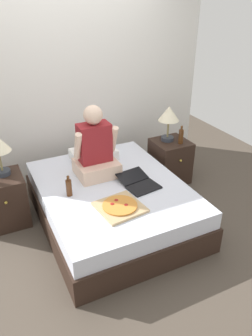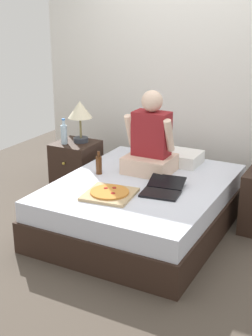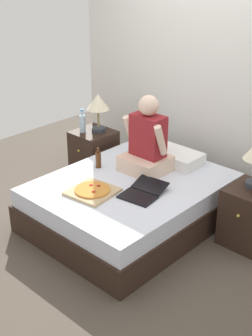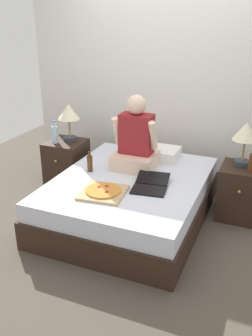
{
  "view_description": "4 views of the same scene",
  "coord_description": "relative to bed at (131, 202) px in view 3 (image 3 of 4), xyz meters",
  "views": [
    {
      "loc": [
        -1.15,
        -2.7,
        2.26
      ],
      "look_at": [
        0.15,
        -0.05,
        0.65
      ],
      "focal_mm": 35.0,
      "sensor_mm": 36.0,
      "label": 1
    },
    {
      "loc": [
        1.72,
        -3.56,
        1.98
      ],
      "look_at": [
        -0.04,
        -0.23,
        0.66
      ],
      "focal_mm": 50.0,
      "sensor_mm": 36.0,
      "label": 2
    },
    {
      "loc": [
        2.72,
        -2.97,
        2.52
      ],
      "look_at": [
        0.01,
        -0.09,
        0.64
      ],
      "focal_mm": 50.0,
      "sensor_mm": 36.0,
      "label": 3
    },
    {
      "loc": [
        1.29,
        -3.19,
        2.01
      ],
      "look_at": [
        0.03,
        -0.18,
        0.65
      ],
      "focal_mm": 40.0,
      "sensor_mm": 36.0,
      "label": 4
    }
  ],
  "objects": [
    {
      "name": "ground_plane",
      "position": [
        0.0,
        0.0,
        -0.23
      ],
      "size": [
        5.73,
        5.73,
        0.0
      ],
      "primitive_type": "plane",
      "color": "#4C4238"
    },
    {
      "name": "nightstand_right",
      "position": [
        1.04,
        0.48,
        0.05
      ],
      "size": [
        0.44,
        0.47,
        0.56
      ],
      "color": "black",
      "rests_on": "ground"
    },
    {
      "name": "water_bottle",
      "position": [
        -1.12,
        0.39,
        0.45
      ],
      "size": [
        0.07,
        0.07,
        0.28
      ],
      "color": "silver",
      "rests_on": "nightstand_left"
    },
    {
      "name": "lamp_on_left_nightstand",
      "position": [
        -1.0,
        0.53,
        0.66
      ],
      "size": [
        0.26,
        0.26,
        0.45
      ],
      "color": "#333842",
      "rests_on": "nightstand_left"
    },
    {
      "name": "pizza_box",
      "position": [
        -0.1,
        -0.42,
        0.25
      ],
      "size": [
        0.44,
        0.44,
        0.05
      ],
      "color": "tan",
      "rests_on": "bed"
    },
    {
      "name": "wall_back",
      "position": [
        0.0,
        1.29,
        1.02
      ],
      "size": [
        3.73,
        0.12,
        2.5
      ],
      "primitive_type": "cube",
      "color": "silver",
      "rests_on": "ground"
    },
    {
      "name": "person_seated",
      "position": [
        -0.06,
        0.29,
        0.52
      ],
      "size": [
        0.47,
        0.4,
        0.78
      ],
      "color": "beige",
      "rests_on": "bed"
    },
    {
      "name": "beer_bottle_on_bed",
      "position": [
        -0.46,
        -0.0,
        0.32
      ],
      "size": [
        0.06,
        0.06,
        0.22
      ],
      "color": "#4C2811",
      "rests_on": "bed"
    },
    {
      "name": "bed",
      "position": [
        0.0,
        0.0,
        0.0
      ],
      "size": [
        1.47,
        1.85,
        0.46
      ],
      "color": "black",
      "rests_on": "ground"
    },
    {
      "name": "pillow",
      "position": [
        0.05,
        0.65,
        0.29
      ],
      "size": [
        0.52,
        0.34,
        0.12
      ],
      "primitive_type": "cube",
      "color": "white",
      "rests_on": "bed"
    },
    {
      "name": "laptop",
      "position": [
        0.26,
        -0.14,
        0.25
      ],
      "size": [
        0.37,
        0.45,
        0.07
      ],
      "color": "black",
      "rests_on": "bed"
    },
    {
      "name": "nightstand_left",
      "position": [
        -1.04,
        0.48,
        0.05
      ],
      "size": [
        0.44,
        0.47,
        0.56
      ],
      "color": "black",
      "rests_on": "ground"
    }
  ]
}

